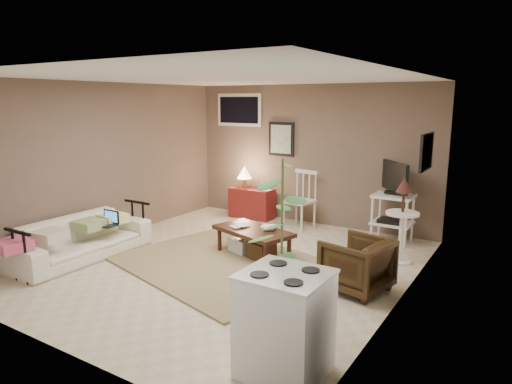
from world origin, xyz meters
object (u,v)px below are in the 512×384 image
Objects in this scene: spindle_chair at (300,201)px; stove at (285,323)px; coffee_table at (253,240)px; sofa at (81,232)px; red_console at (251,200)px; potted_plant at (282,237)px; tv_stand at (393,200)px; armchair at (357,262)px; side_table at (403,211)px.

spindle_chair reaches higher than stove.
coffee_table is 0.64× the size of sofa.
potted_plant is (2.45, -3.29, 0.54)m from red_console.
tv_stand is 1.82× the size of armchair.
spindle_chair is at bearing -7.03° from red_console.
sofa is 2.83× the size of armchair.
spindle_chair is 1.44× the size of armchair.
tv_stand reaches higher than stove.
coffee_table is at bearing -56.79° from red_console.
side_table reaches higher than armchair.
potted_plant is at bearing -102.55° from side_table.
tv_stand is 0.93m from side_table.
coffee_table is 1.00× the size of tv_stand.
red_console is 1.40× the size of armchair.
side_table reaches higher than red_console.
potted_plant reaches higher than coffee_table.
potted_plant is at bearing -66.23° from spindle_chair.
side_table is at bearing 88.00° from stove.
side_table is (1.91, -0.83, 0.26)m from spindle_chair.
armchair is at bearing -37.56° from red_console.
side_table is at bearing -176.09° from armchair.
potted_plant is 1.94× the size of stove.
potted_plant is at bearing -92.87° from tv_stand.
potted_plant reaches higher than red_console.
coffee_table is at bearing -154.54° from side_table.
stove is at bearing -64.90° from spindle_chair.
red_console is 0.58× the size of potted_plant.
red_console is at bearing 177.68° from tv_stand.
armchair reaches higher than coffee_table.
red_console is 3.14m from side_table.
spindle_chair reaches higher than coffee_table.
armchair is 1.31m from potted_plant.
stove is (0.41, -0.69, -0.45)m from potted_plant.
tv_stand is at bearing -162.45° from armchair.
side_table is at bearing -67.24° from tv_stand.
red_console is at bearing 172.97° from spindle_chair.
tv_stand is at bearing 93.74° from stove.
sofa is 4.52m from tv_stand.
armchair is 1.84m from stove.
stove is (1.68, -2.17, 0.18)m from coffee_table.
side_table is at bearing -23.50° from spindle_chair.
potted_plant is at bearing -93.45° from sofa.
spindle_chair is at bearing -126.81° from armchair.
side_table reaches higher than spindle_chair.
side_table is 1.70× the size of armchair.
armchair is at bearing -98.62° from side_table.
stove reaches higher than armchair.
sofa is 1.55× the size of tv_stand.
side_table reaches higher than coffee_table.
tv_stand is 3.89m from stove.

